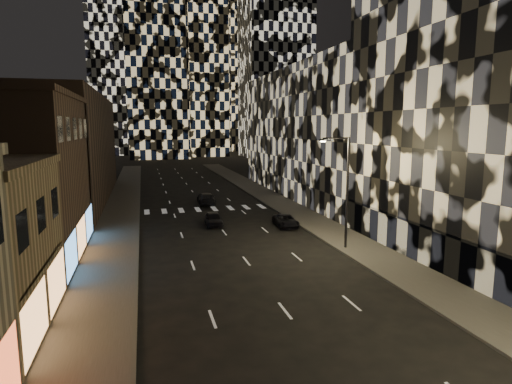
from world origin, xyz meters
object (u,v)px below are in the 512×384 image
streetlight_far (345,185)px  car_dark_rightlane (286,221)px  car_dark_oncoming (206,198)px  car_dark_midlane (214,219)px

streetlight_far → car_dark_rightlane: 10.21m
car_dark_rightlane → car_dark_oncoming: bearing=115.9°
streetlight_far → car_dark_midlane: streetlight_far is taller
car_dark_midlane → car_dark_oncoming: 12.24m
car_dark_rightlane → car_dark_midlane: bearing=165.3°
streetlight_far → car_dark_oncoming: size_ratio=1.76×
car_dark_oncoming → car_dark_rightlane: size_ratio=1.18×
car_dark_oncoming → car_dark_rightlane: car_dark_oncoming is taller
car_dark_midlane → car_dark_oncoming: car_dark_oncoming is taller
car_dark_midlane → car_dark_rightlane: 7.32m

